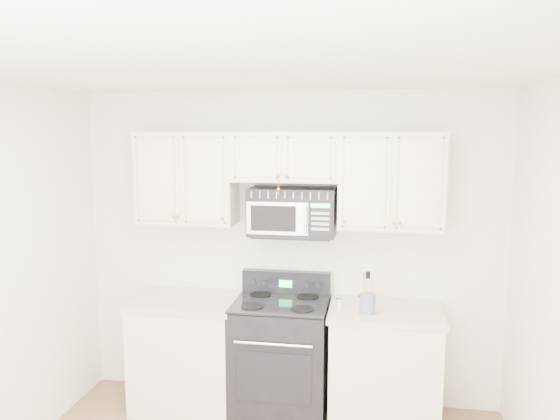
# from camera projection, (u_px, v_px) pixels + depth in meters

# --- Properties ---
(room) EXTENTS (3.51, 3.51, 2.61)m
(room) POSITION_uv_depth(u_px,v_px,m) (238.00, 318.00, 2.86)
(room) COLOR brown
(room) RESTS_ON ground
(base_cabinet_left) EXTENTS (0.86, 0.65, 0.92)m
(base_cabinet_left) POSITION_uv_depth(u_px,v_px,m) (188.00, 356.00, 4.52)
(base_cabinet_left) COLOR silver
(base_cabinet_left) RESTS_ON ground
(base_cabinet_right) EXTENTS (0.86, 0.65, 0.92)m
(base_cabinet_right) POSITION_uv_depth(u_px,v_px,m) (384.00, 370.00, 4.26)
(base_cabinet_right) COLOR silver
(base_cabinet_right) RESTS_ON ground
(range) EXTENTS (0.74, 0.68, 1.12)m
(range) POSITION_uv_depth(u_px,v_px,m) (281.00, 356.00, 4.38)
(range) COLOR black
(range) RESTS_ON ground
(upper_cabinets) EXTENTS (2.44, 0.37, 0.75)m
(upper_cabinets) POSITION_uv_depth(u_px,v_px,m) (286.00, 175.00, 4.32)
(upper_cabinets) COLOR silver
(upper_cabinets) RESTS_ON ground
(microwave) EXTENTS (0.69, 0.39, 0.38)m
(microwave) POSITION_uv_depth(u_px,v_px,m) (292.00, 212.00, 4.34)
(microwave) COLOR black
(microwave) RESTS_ON ground
(utensil_crock) EXTENTS (0.12, 0.12, 0.32)m
(utensil_crock) POSITION_uv_depth(u_px,v_px,m) (367.00, 303.00, 4.08)
(utensil_crock) COLOR slate
(utensil_crock) RESTS_ON base_cabinet_right
(shaker_salt) EXTENTS (0.04, 0.04, 0.10)m
(shaker_salt) POSITION_uv_depth(u_px,v_px,m) (339.00, 303.00, 4.16)
(shaker_salt) COLOR silver
(shaker_salt) RESTS_ON base_cabinet_right
(shaker_pepper) EXTENTS (0.04, 0.04, 0.10)m
(shaker_pepper) POSITION_uv_depth(u_px,v_px,m) (361.00, 301.00, 4.23)
(shaker_pepper) COLOR silver
(shaker_pepper) RESTS_ON base_cabinet_right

